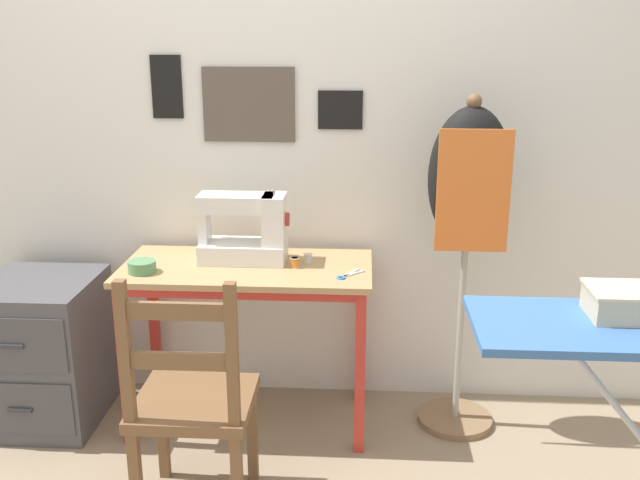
% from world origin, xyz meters
% --- Properties ---
extents(ground_plane, '(14.00, 14.00, 0.00)m').
position_xyz_m(ground_plane, '(0.00, 0.00, 0.00)').
color(ground_plane, gray).
extents(wall_back, '(10.00, 0.07, 2.55)m').
position_xyz_m(wall_back, '(-0.00, 0.56, 1.28)').
color(wall_back, silver).
rests_on(wall_back, ground_plane).
extents(sewing_table, '(1.02, 0.50, 0.71)m').
position_xyz_m(sewing_table, '(0.00, 0.24, 0.61)').
color(sewing_table, tan).
rests_on(sewing_table, ground_plane).
extents(sewing_machine, '(0.37, 0.18, 0.31)m').
position_xyz_m(sewing_machine, '(-0.00, 0.31, 0.85)').
color(sewing_machine, white).
rests_on(sewing_machine, sewing_table).
extents(fabric_bowl, '(0.11, 0.11, 0.05)m').
position_xyz_m(fabric_bowl, '(-0.40, 0.13, 0.74)').
color(fabric_bowl, '#56895B').
rests_on(fabric_bowl, sewing_table).
extents(scissors, '(0.11, 0.13, 0.01)m').
position_xyz_m(scissors, '(0.41, 0.14, 0.72)').
color(scissors, silver).
rests_on(scissors, sewing_table).
extents(thread_spool_near_machine, '(0.04, 0.04, 0.04)m').
position_xyz_m(thread_spool_near_machine, '(0.20, 0.23, 0.73)').
color(thread_spool_near_machine, orange).
rests_on(thread_spool_near_machine, sewing_table).
extents(thread_spool_mid_table, '(0.04, 0.04, 0.04)m').
position_xyz_m(thread_spool_mid_table, '(0.25, 0.30, 0.73)').
color(thread_spool_mid_table, silver).
rests_on(thread_spool_mid_table, sewing_table).
extents(wooden_chair, '(0.40, 0.38, 0.91)m').
position_xyz_m(wooden_chair, '(-0.10, -0.37, 0.42)').
color(wooden_chair, brown).
rests_on(wooden_chair, ground_plane).
extents(filing_cabinet, '(0.47, 0.51, 0.63)m').
position_xyz_m(filing_cabinet, '(-0.89, 0.22, 0.32)').
color(filing_cabinet, '#4C4C51').
rests_on(filing_cabinet, ground_plane).
extents(dress_form, '(0.33, 0.32, 1.41)m').
position_xyz_m(dress_form, '(0.89, 0.28, 1.01)').
color(dress_form, '#846647').
rests_on(dress_form, ground_plane).
extents(storage_box, '(0.21, 0.17, 0.08)m').
position_xyz_m(storage_box, '(1.21, -0.58, 0.91)').
color(storage_box, beige).
rests_on(storage_box, ironing_board).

